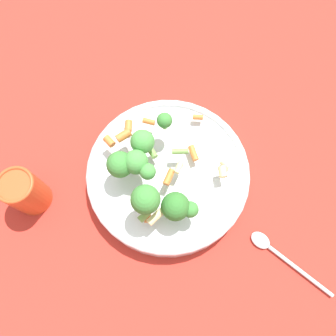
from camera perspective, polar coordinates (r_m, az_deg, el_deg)
The scene contains 5 objects.
ground_plane at distance 0.63m, azimuth 0.00°, elevation -1.76°, with size 3.00×3.00×0.00m, color #B72D23.
bowl at distance 0.60m, azimuth 0.00°, elevation -1.06°, with size 0.30×0.30×0.05m.
pasta_salad at distance 0.53m, azimuth -3.30°, elevation -1.22°, with size 0.22×0.21×0.09m.
cup at distance 0.62m, azimuth -23.66°, elevation -3.80°, with size 0.06×0.06×0.09m.
spoon at distance 0.62m, azimuth 18.30°, elevation -13.76°, with size 0.13×0.13×0.01m.
Camera 1 is at (0.02, 0.19, 0.60)m, focal length 35.00 mm.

